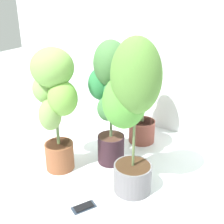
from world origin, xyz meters
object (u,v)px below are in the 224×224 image
Objects in this scene: cell_phone at (84,207)px; potted_plant_front_right at (132,103)px; potted_plant_center at (110,92)px; potted_plant_back_center at (142,96)px; potted_plant_front_left at (55,98)px.

potted_plant_front_right is at bearing 93.79° from cell_phone.
cell_phone is at bearing -76.41° from potted_plant_center.
potted_plant_center is 0.44m from potted_plant_back_center.
potted_plant_center is 0.37m from potted_plant_front_left.
potted_plant_front_right is 0.68m from potted_plant_back_center.
potted_plant_center reaches higher than potted_plant_front_left.
cell_phone is (-0.15, -0.30, -0.59)m from potted_plant_front_right.
cell_phone is (0.12, -0.51, -0.55)m from potted_plant_center.
potted_plant_center is at bearing -97.92° from potted_plant_back_center.
potted_plant_front_left is at bearing 176.80° from cell_phone.
potted_plant_front_right is at bearing -71.03° from potted_plant_back_center.
potted_plant_center is at bearing 133.15° from cell_phone.
potted_plant_back_center is at bearing 82.08° from potted_plant_center.
potted_plant_center reaches higher than cell_phone.
potted_plant_front_right reaches higher than cell_phone.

